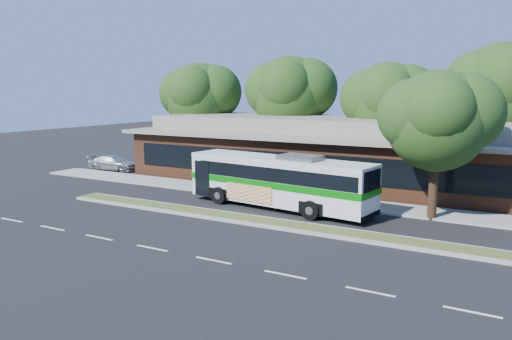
# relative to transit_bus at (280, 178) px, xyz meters

# --- Properties ---
(ground) EXTENTS (120.00, 120.00, 0.00)m
(ground) POSITION_rel_transit_bus_xyz_m (1.64, -3.72, -1.67)
(ground) COLOR black
(ground) RESTS_ON ground
(median_strip) EXTENTS (26.00, 1.10, 0.15)m
(median_strip) POSITION_rel_transit_bus_xyz_m (1.64, -3.12, -1.60)
(median_strip) COLOR #475423
(median_strip) RESTS_ON ground
(sidewalk) EXTENTS (44.00, 2.60, 0.12)m
(sidewalk) POSITION_rel_transit_bus_xyz_m (1.64, 2.68, -1.61)
(sidewalk) COLOR gray
(sidewalk) RESTS_ON ground
(parking_lot) EXTENTS (14.00, 12.00, 0.01)m
(parking_lot) POSITION_rel_transit_bus_xyz_m (-16.36, 6.28, -1.67)
(parking_lot) COLOR black
(parking_lot) RESTS_ON ground
(plaza_building) EXTENTS (33.20, 11.20, 4.45)m
(plaza_building) POSITION_rel_transit_bus_xyz_m (1.64, 9.27, 0.45)
(plaza_building) COLOR brown
(plaza_building) RESTS_ON ground
(tree_bg_a) EXTENTS (6.47, 5.80, 8.63)m
(tree_bg_a) POSITION_rel_transit_bus_xyz_m (-12.94, 11.42, 4.19)
(tree_bg_a) COLOR black
(tree_bg_a) RESTS_ON ground
(tree_bg_b) EXTENTS (6.69, 6.00, 9.00)m
(tree_bg_b) POSITION_rel_transit_bus_xyz_m (-4.93, 12.43, 4.47)
(tree_bg_b) COLOR black
(tree_bg_b) RESTS_ON ground
(tree_bg_c) EXTENTS (6.24, 5.60, 8.26)m
(tree_bg_c) POSITION_rel_transit_bus_xyz_m (3.04, 11.42, 3.92)
(tree_bg_c) COLOR black
(tree_bg_c) RESTS_ON ground
(tree_bg_d) EXTENTS (6.91, 6.20, 9.37)m
(tree_bg_d) POSITION_rel_transit_bus_xyz_m (10.09, 12.43, 4.74)
(tree_bg_d) COLOR black
(tree_bg_d) RESTS_ON ground
(transit_bus) EXTENTS (10.91, 3.64, 3.01)m
(transit_bus) POSITION_rel_transit_bus_xyz_m (0.00, 0.00, 0.00)
(transit_bus) COLOR silver
(transit_bus) RESTS_ON ground
(sedan) EXTENTS (4.42, 2.40, 1.22)m
(sedan) POSITION_rel_transit_bus_xyz_m (-17.36, 5.06, -1.07)
(sedan) COLOR #A5A9AC
(sedan) RESTS_ON ground
(sidewalk_tree) EXTENTS (5.44, 4.88, 7.31)m
(sidewalk_tree) POSITION_rel_transit_bus_xyz_m (7.99, 1.70, 3.31)
(sidewalk_tree) COLOR black
(sidewalk_tree) RESTS_ON ground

